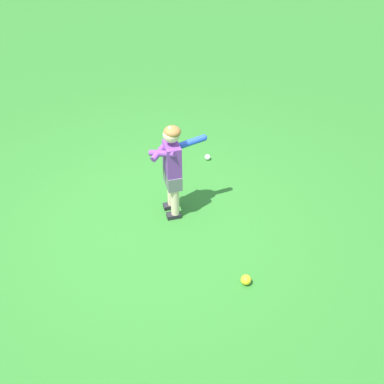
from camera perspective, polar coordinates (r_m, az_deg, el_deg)
name	(u,v)px	position (r m, az deg, el deg)	size (l,w,h in m)	color
ground_plane	(161,222)	(5.09, -3.85, -3.64)	(40.00, 40.00, 0.00)	#2D7528
child_batter	(172,163)	(4.82, -2.39, 3.50)	(0.61, 0.33, 1.08)	#232328
play_ball_center_lawn	(246,280)	(4.45, 6.60, -10.58)	(0.10, 0.10, 0.10)	yellow
play_ball_by_bucket	(208,157)	(6.03, 1.91, 4.26)	(0.08, 0.08, 0.08)	white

